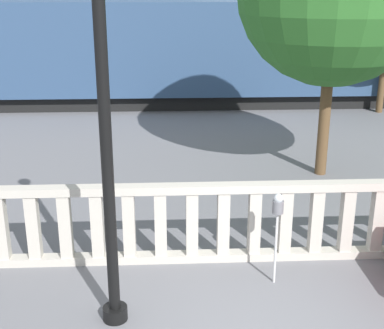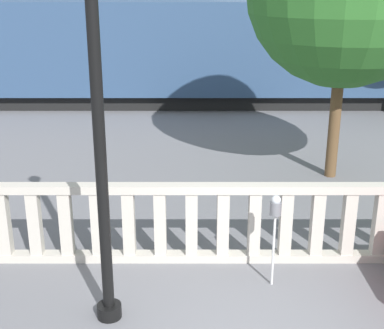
{
  "view_description": "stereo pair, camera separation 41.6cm",
  "coord_description": "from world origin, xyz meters",
  "views": [
    {
      "loc": [
        -1.2,
        -5.78,
        4.54
      ],
      "look_at": [
        -0.74,
        3.42,
        1.41
      ],
      "focal_mm": 50.0,
      "sensor_mm": 36.0,
      "label": 1
    },
    {
      "loc": [
        -0.79,
        -5.79,
        4.54
      ],
      "look_at": [
        -0.74,
        3.42,
        1.41
      ],
      "focal_mm": 50.0,
      "sensor_mm": 36.0,
      "label": 2
    }
  ],
  "objects": [
    {
      "name": "balustrade",
      "position": [
        -0.0,
        2.42,
        0.7
      ],
      "size": [
        17.46,
        0.24,
        1.4
      ],
      "color": "#BCB5A8",
      "rests_on": "ground"
    },
    {
      "name": "lamppost",
      "position": [
        -1.97,
        0.76,
        2.58
      ],
      "size": [
        0.35,
        0.35,
        5.22
      ],
      "color": "black",
      "rests_on": "ground"
    },
    {
      "name": "parking_meter",
      "position": [
        0.48,
        1.64,
        1.23
      ],
      "size": [
        0.17,
        0.17,
        1.52
      ],
      "color": "silver",
      "rests_on": "ground"
    },
    {
      "name": "train_near",
      "position": [
        -2.32,
        14.97,
        2.04
      ],
      "size": [
        29.17,
        2.97,
        4.51
      ],
      "color": "black",
      "rests_on": "ground"
    }
  ]
}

